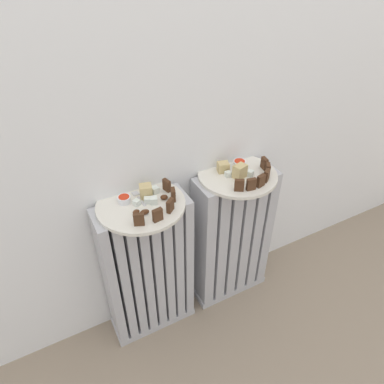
{
  "coord_description": "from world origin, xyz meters",
  "views": [
    {
      "loc": [
        -0.45,
        -0.57,
        1.31
      ],
      "look_at": [
        0.0,
        0.28,
        0.6
      ],
      "focal_mm": 32.37,
      "sensor_mm": 36.0,
      "label": 1
    }
  ],
  "objects_px": {
    "plate_left": "(141,204)",
    "plate_right": "(237,175)",
    "radiator_right": "(231,238)",
    "jam_bowl_left": "(124,199)",
    "fork": "(138,197)",
    "radiator_left": "(148,270)",
    "jam_bowl_right": "(239,164)"
  },
  "relations": [
    {
      "from": "plate_left",
      "to": "plate_right",
      "type": "relative_size",
      "value": 1.0
    },
    {
      "from": "radiator_right",
      "to": "plate_right",
      "type": "relative_size",
      "value": 2.11
    },
    {
      "from": "jam_bowl_left",
      "to": "plate_left",
      "type": "bearing_deg",
      "value": -33.24
    },
    {
      "from": "radiator_right",
      "to": "plate_right",
      "type": "distance_m",
      "value": 0.32
    },
    {
      "from": "plate_left",
      "to": "fork",
      "type": "bearing_deg",
      "value": 83.53
    },
    {
      "from": "radiator_left",
      "to": "fork",
      "type": "height_order",
      "value": "fork"
    },
    {
      "from": "radiator_left",
      "to": "jam_bowl_left",
      "type": "bearing_deg",
      "value": 146.76
    },
    {
      "from": "jam_bowl_right",
      "to": "plate_left",
      "type": "bearing_deg",
      "value": -175.04
    },
    {
      "from": "radiator_left",
      "to": "plate_left",
      "type": "height_order",
      "value": "plate_left"
    },
    {
      "from": "radiator_left",
      "to": "fork",
      "type": "bearing_deg",
      "value": 83.53
    },
    {
      "from": "jam_bowl_right",
      "to": "fork",
      "type": "xyz_separation_m",
      "value": [
        -0.4,
        -0.01,
        -0.01
      ]
    },
    {
      "from": "jam_bowl_left",
      "to": "jam_bowl_right",
      "type": "height_order",
      "value": "jam_bowl_right"
    },
    {
      "from": "radiator_right",
      "to": "plate_left",
      "type": "bearing_deg",
      "value": 180.0
    },
    {
      "from": "plate_left",
      "to": "jam_bowl_right",
      "type": "distance_m",
      "value": 0.4
    },
    {
      "from": "radiator_right",
      "to": "jam_bowl_right",
      "type": "xyz_separation_m",
      "value": [
        0.03,
        0.03,
        0.34
      ]
    },
    {
      "from": "radiator_right",
      "to": "plate_left",
      "type": "height_order",
      "value": "plate_left"
    },
    {
      "from": "radiator_right",
      "to": "plate_left",
      "type": "xyz_separation_m",
      "value": [
        -0.37,
        0.0,
        0.32
      ]
    },
    {
      "from": "fork",
      "to": "radiator_left",
      "type": "bearing_deg",
      "value": -96.47
    },
    {
      "from": "radiator_left",
      "to": "jam_bowl_right",
      "type": "xyz_separation_m",
      "value": [
        0.4,
        0.03,
        0.34
      ]
    },
    {
      "from": "radiator_right",
      "to": "plate_right",
      "type": "xyz_separation_m",
      "value": [
        0.0,
        0.0,
        0.32
      ]
    },
    {
      "from": "plate_left",
      "to": "fork",
      "type": "xyz_separation_m",
      "value": [
        0.0,
        0.03,
        0.01
      ]
    },
    {
      "from": "radiator_left",
      "to": "radiator_right",
      "type": "xyz_separation_m",
      "value": [
        0.37,
        0.0,
        -0.0
      ]
    },
    {
      "from": "radiator_left",
      "to": "radiator_right",
      "type": "bearing_deg",
      "value": 0.0
    },
    {
      "from": "plate_left",
      "to": "plate_right",
      "type": "height_order",
      "value": "same"
    },
    {
      "from": "radiator_left",
      "to": "plate_left",
      "type": "distance_m",
      "value": 0.32
    },
    {
      "from": "jam_bowl_left",
      "to": "jam_bowl_right",
      "type": "distance_m",
      "value": 0.45
    },
    {
      "from": "plate_right",
      "to": "jam_bowl_right",
      "type": "height_order",
      "value": "jam_bowl_right"
    },
    {
      "from": "radiator_left",
      "to": "radiator_right",
      "type": "height_order",
      "value": "same"
    },
    {
      "from": "plate_right",
      "to": "radiator_right",
      "type": "bearing_deg",
      "value": 180.0
    },
    {
      "from": "jam_bowl_right",
      "to": "fork",
      "type": "bearing_deg",
      "value": -179.26
    },
    {
      "from": "plate_right",
      "to": "jam_bowl_left",
      "type": "distance_m",
      "value": 0.42
    },
    {
      "from": "plate_left",
      "to": "jam_bowl_left",
      "type": "xyz_separation_m",
      "value": [
        -0.04,
        0.03,
        0.02
      ]
    }
  ]
}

